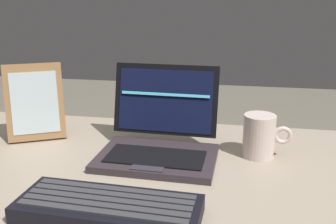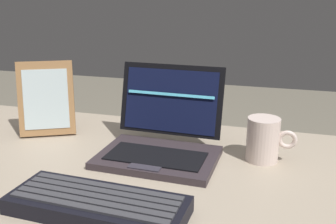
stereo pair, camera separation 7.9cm
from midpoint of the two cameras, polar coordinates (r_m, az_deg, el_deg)
laptop_front at (r=0.87m, az=1.59°, el=-4.04°), size 0.26×0.23×0.19m
external_keyboard at (r=0.67m, az=-6.99°, el=-13.54°), size 0.31×0.13×0.03m
photo_frame at (r=1.02m, az=-15.49°, el=1.84°), size 0.15×0.11×0.19m
coffee_mug at (r=0.87m, az=16.53°, el=-3.96°), size 0.11×0.07×0.10m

